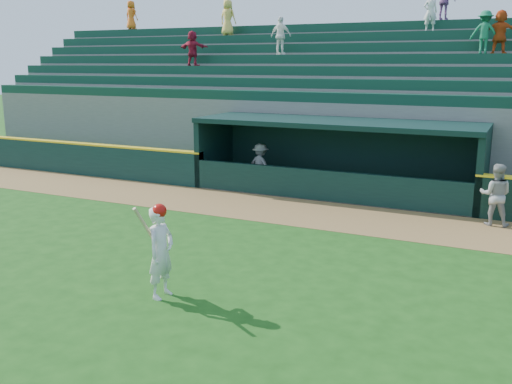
# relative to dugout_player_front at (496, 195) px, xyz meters

# --- Properties ---
(ground) EXTENTS (120.00, 120.00, 0.00)m
(ground) POSITION_rel_dugout_player_front_xyz_m (-5.09, -5.88, -0.85)
(ground) COLOR #184611
(ground) RESTS_ON ground
(warning_track) EXTENTS (40.00, 3.00, 0.01)m
(warning_track) POSITION_rel_dugout_player_front_xyz_m (-5.09, -0.98, -0.84)
(warning_track) COLOR brown
(warning_track) RESTS_ON ground
(field_wall_left) EXTENTS (15.50, 0.30, 1.20)m
(field_wall_left) POSITION_rel_dugout_player_front_xyz_m (-17.34, 0.67, -0.25)
(field_wall_left) COLOR black
(field_wall_left) RESTS_ON ground
(wall_stripe_left) EXTENTS (15.50, 0.32, 0.06)m
(wall_stripe_left) POSITION_rel_dugout_player_front_xyz_m (-17.34, 0.67, 0.38)
(wall_stripe_left) COLOR yellow
(wall_stripe_left) RESTS_ON field_wall_left
(dugout_player_front) EXTENTS (0.84, 0.67, 1.69)m
(dugout_player_front) POSITION_rel_dugout_player_front_xyz_m (0.00, 0.00, 0.00)
(dugout_player_front) COLOR #9C9B97
(dugout_player_front) RESTS_ON ground
(dugout_player_inside) EXTENTS (1.11, 0.82, 1.54)m
(dugout_player_inside) POSITION_rel_dugout_player_front_xyz_m (-7.78, 1.68, -0.08)
(dugout_player_inside) COLOR #969691
(dugout_player_inside) RESTS_ON ground
(dugout) EXTENTS (9.40, 2.80, 2.46)m
(dugout) POSITION_rel_dugout_player_front_xyz_m (-5.09, 2.12, 0.51)
(dugout) COLOR #62635E
(dugout) RESTS_ON ground
(stands) EXTENTS (34.50, 6.25, 7.44)m
(stands) POSITION_rel_dugout_player_front_xyz_m (-5.09, 6.69, 1.55)
(stands) COLOR slate
(stands) RESTS_ON ground
(batter_at_plate) EXTENTS (0.48, 0.81, 1.82)m
(batter_at_plate) POSITION_rel_dugout_player_front_xyz_m (-5.30, -7.91, 0.06)
(batter_at_plate) COLOR silver
(batter_at_plate) RESTS_ON ground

